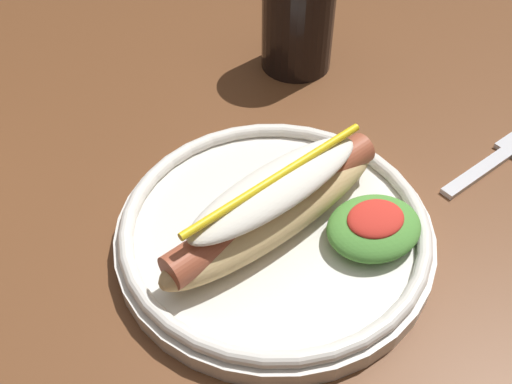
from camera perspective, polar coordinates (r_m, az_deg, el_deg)
name	(u,v)px	position (r m, az deg, el deg)	size (l,w,h in m)	color
dining_table	(290,214)	(0.63, 3.26, -2.05)	(1.30, 0.96, 0.74)	brown
hot_dog_plate	(280,224)	(0.47, 2.27, -3.05)	(0.25, 0.25, 0.08)	silver
fork	(497,159)	(0.59, 21.74, 2.88)	(0.12, 0.04, 0.00)	silver
soda_cup	(298,14)	(0.64, 4.01, 16.37)	(0.07, 0.07, 0.12)	black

